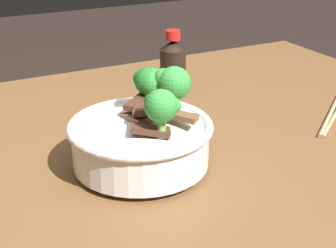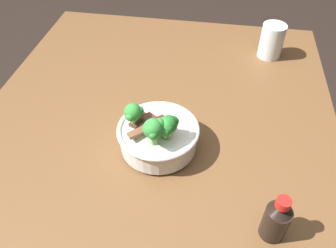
% 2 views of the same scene
% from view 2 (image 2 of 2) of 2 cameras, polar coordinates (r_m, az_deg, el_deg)
% --- Properties ---
extents(dining_table, '(1.32, 0.99, 0.79)m').
position_cam_2_polar(dining_table, '(0.96, -2.78, -6.69)').
color(dining_table, brown).
rests_on(dining_table, ground).
extents(rice_bowl, '(0.20, 0.20, 0.14)m').
position_cam_2_polar(rice_bowl, '(0.83, -1.66, -1.59)').
color(rice_bowl, white).
rests_on(rice_bowl, dining_table).
extents(drinking_glass, '(0.08, 0.08, 0.11)m').
position_cam_2_polar(drinking_glass, '(1.22, 16.96, 12.93)').
color(drinking_glass, white).
rests_on(drinking_glass, dining_table).
extents(soy_sauce_bottle, '(0.05, 0.05, 0.12)m').
position_cam_2_polar(soy_sauce_bottle, '(0.72, 17.76, -15.03)').
color(soy_sauce_bottle, black).
rests_on(soy_sauce_bottle, dining_table).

